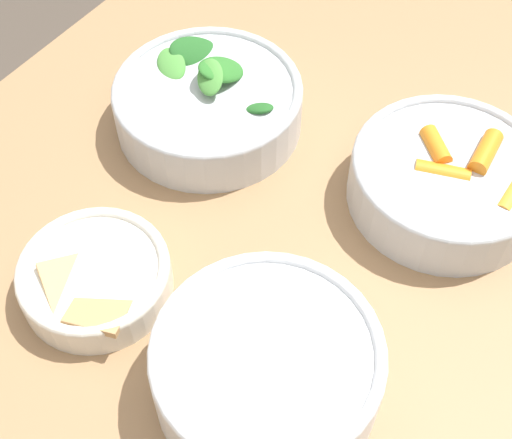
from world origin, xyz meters
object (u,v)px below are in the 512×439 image
object	(u,v)px
bowl_cookies	(95,276)
bowl_carrots	(447,179)
bowl_beans_hotdog	(267,370)
bowl_greens	(208,102)

from	to	relation	value
bowl_cookies	bowl_carrots	bearing A→B (deg)	141.18
bowl_carrots	bowl_beans_hotdog	xyz separation A→B (m)	(0.25, -0.03, 0.00)
bowl_greens	bowl_beans_hotdog	size ratio (longest dim) A/B	1.09
bowl_carrots	bowl_greens	distance (m)	0.25
bowl_carrots	bowl_greens	size ratio (longest dim) A/B	0.95
bowl_greens	bowl_beans_hotdog	world-z (taller)	bowl_greens
bowl_greens	bowl_cookies	bearing A→B (deg)	9.75
bowl_beans_hotdog	bowl_cookies	world-z (taller)	bowl_beans_hotdog
bowl_beans_hotdog	bowl_cookies	size ratio (longest dim) A/B	1.34
bowl_carrots	bowl_cookies	world-z (taller)	bowl_carrots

